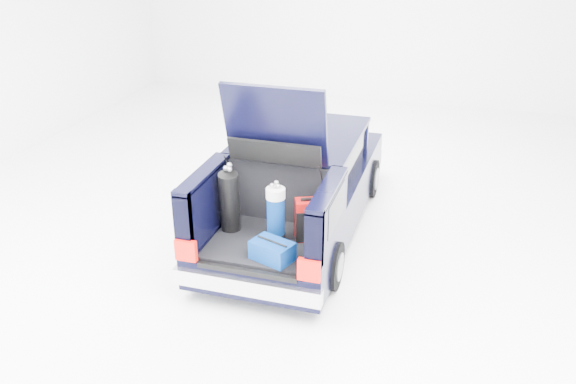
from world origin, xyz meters
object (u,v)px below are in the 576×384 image
(red_suitcase, at_px, (309,220))
(blue_golf_bag, at_px, (276,214))
(car, at_px, (300,185))
(blue_duffel, at_px, (272,251))
(black_golf_bag, at_px, (230,202))

(red_suitcase, xyz_separation_m, blue_golf_bag, (-0.38, -0.13, 0.09))
(car, distance_m, blue_duffel, 1.98)
(black_golf_bag, bearing_deg, red_suitcase, -12.40)
(blue_duffel, bearing_deg, car, 116.27)
(car, distance_m, red_suitcase, 1.48)
(red_suitcase, bearing_deg, black_golf_bag, 162.27)
(blue_duffel, bearing_deg, black_golf_bag, 164.62)
(black_golf_bag, bearing_deg, blue_duffel, -52.39)
(red_suitcase, height_order, black_golf_bag, black_golf_bag)
(blue_duffel, bearing_deg, red_suitcase, 84.46)
(car, relative_size, blue_duffel, 8.39)
(black_golf_bag, distance_m, blue_duffel, 0.93)
(red_suitcase, bearing_deg, blue_golf_bag, 177.05)
(blue_duffel, bearing_deg, blue_golf_bag, 122.37)
(car, xyz_separation_m, black_golf_bag, (-0.50, -1.46, 0.34))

